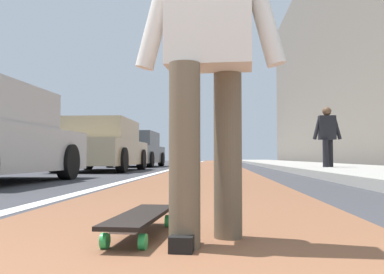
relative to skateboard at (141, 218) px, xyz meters
The scene contains 11 objects.
ground_plane 8.67m from the skateboard, ahead, with size 80.00×80.00×0.00m, color #38383D.
bike_lane_paint 22.67m from the skateboard, ahead, with size 56.00×2.32×0.00m, color brown.
lane_stripe_white 18.70m from the skateboard, ahead, with size 52.00×0.16×0.01m, color silver.
sidewalk_curb 17.10m from the skateboard, 12.93° to the right, with size 52.00×3.20×0.15m, color #9E9B93.
building_facade 22.68m from the skateboard, 18.39° to the right, with size 40.00×1.20×12.85m, color gray.
skateboard is the anchor object (origin of this frame).
skater_person 0.92m from the skateboard, 113.29° to the right, with size 0.45×0.72×1.64m.
parked_car_mid 10.47m from the skateboard, 16.48° to the left, with size 4.56×1.99×1.49m.
parked_car_far 15.96m from the skateboard, 10.98° to the left, with size 4.27×1.94×1.47m.
traffic_light 22.38m from the skateboard, ahead, with size 0.33×0.28×4.12m.
pedestrian_distant 9.70m from the skateboard, 19.56° to the right, with size 0.48×0.75×1.72m.
Camera 1 is at (-0.80, -0.23, 0.40)m, focal length 39.76 mm.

